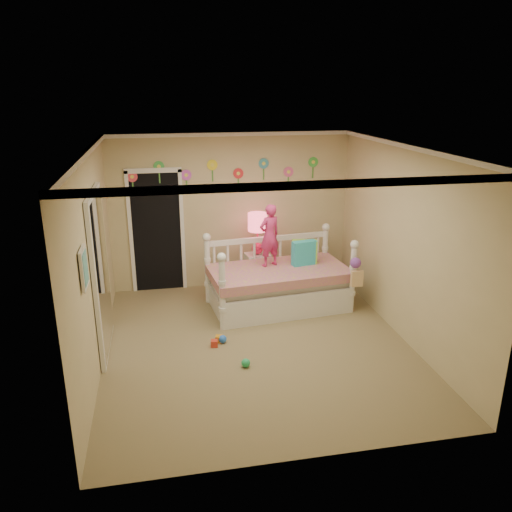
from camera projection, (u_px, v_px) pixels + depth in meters
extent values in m
cube|color=#7F684C|center=(257.00, 344.00, 6.80)|extent=(4.00, 4.50, 0.01)
cube|color=white|center=(257.00, 148.00, 5.97)|extent=(4.00, 4.50, 0.01)
cube|color=tan|center=(231.00, 212.00, 8.48)|extent=(4.00, 0.01, 2.60)
cube|color=tan|center=(93.00, 263.00, 6.02)|extent=(0.01, 4.50, 2.60)
cube|color=tan|center=(404.00, 244.00, 6.74)|extent=(0.01, 4.50, 2.60)
cube|color=#26A2BF|center=(304.00, 253.00, 7.85)|extent=(0.40, 0.20, 0.38)
cube|color=#88CF3F|center=(304.00, 252.00, 7.93)|extent=(0.42, 0.23, 0.37)
imported|color=#D33073|center=(269.00, 235.00, 7.72)|extent=(0.42, 0.35, 0.97)
cube|color=white|center=(257.00, 272.00, 8.50)|extent=(0.43, 0.35, 0.65)
sphere|color=#FB215E|center=(257.00, 248.00, 8.36)|extent=(0.19, 0.19, 0.19)
cylinder|color=#FB215E|center=(258.00, 237.00, 8.30)|extent=(0.03, 0.03, 0.40)
cylinder|color=#FF4C64|center=(258.00, 222.00, 8.22)|extent=(0.32, 0.32, 0.29)
cube|color=black|center=(157.00, 231.00, 8.32)|extent=(0.90, 0.04, 2.07)
cube|color=white|center=(101.00, 273.00, 6.39)|extent=(0.07, 1.30, 2.10)
cube|color=white|center=(84.00, 268.00, 5.11)|extent=(0.05, 0.34, 0.42)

